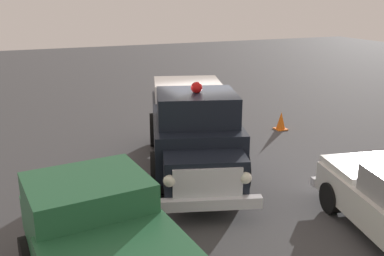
{
  "coord_description": "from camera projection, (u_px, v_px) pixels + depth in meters",
  "views": [
    {
      "loc": [
        -4.77,
        -10.66,
        4.59
      ],
      "look_at": [
        -0.48,
        -0.09,
        1.08
      ],
      "focal_mm": 40.62,
      "sensor_mm": 36.0,
      "label": 1
    }
  ],
  "objects": [
    {
      "name": "ground_plane",
      "position": [
        206.0,
        161.0,
        12.5
      ],
      "size": [
        60.0,
        60.0,
        0.0
      ],
      "primitive_type": "plane",
      "color": "#424244"
    },
    {
      "name": "vintage_fire_truck",
      "position": [
        193.0,
        126.0,
        11.68
      ],
      "size": [
        3.83,
        6.32,
        2.59
      ],
      "color": "black",
      "rests_on": "ground"
    },
    {
      "name": "spectator_standing",
      "position": [
        107.0,
        200.0,
        8.0
      ],
      "size": [
        0.62,
        0.42,
        1.68
      ],
      "color": "#2D334C",
      "rests_on": "ground"
    },
    {
      "name": "traffic_cone",
      "position": [
        281.0,
        121.0,
        15.36
      ],
      "size": [
        0.4,
        0.4,
        0.64
      ],
      "color": "orange",
      "rests_on": "ground"
    }
  ]
}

